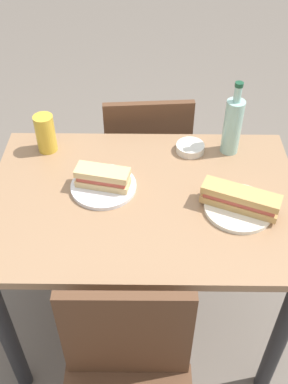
# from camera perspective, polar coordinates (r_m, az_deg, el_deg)

# --- Properties ---
(ground_plane) EXTENTS (8.00, 8.00, 0.00)m
(ground_plane) POSITION_cam_1_polar(r_m,az_deg,el_deg) (2.15, 0.00, -15.42)
(ground_plane) COLOR #6B6056
(dining_table) EXTENTS (1.09, 0.74, 0.76)m
(dining_table) POSITION_cam_1_polar(r_m,az_deg,el_deg) (1.64, 0.00, -3.85)
(dining_table) COLOR #997251
(dining_table) RESTS_ON ground
(chair_far) EXTENTS (0.43, 0.43, 0.85)m
(chair_far) POSITION_cam_1_polar(r_m,az_deg,el_deg) (2.16, 0.35, 4.42)
(chair_far) COLOR brown
(chair_far) RESTS_ON ground
(plate_near) EXTENTS (0.23, 0.23, 0.01)m
(plate_near) POSITION_cam_1_polar(r_m,az_deg,el_deg) (1.58, -5.15, 0.73)
(plate_near) COLOR white
(plate_near) RESTS_ON dining_table
(baguette_sandwich_near) EXTENTS (0.20, 0.11, 0.07)m
(baguette_sandwich_near) POSITION_cam_1_polar(r_m,az_deg,el_deg) (1.56, -5.25, 1.86)
(baguette_sandwich_near) COLOR #DBB77A
(baguette_sandwich_near) RESTS_ON plate_near
(knife_near) EXTENTS (0.17, 0.08, 0.01)m
(knife_near) POSITION_cam_1_polar(r_m,az_deg,el_deg) (1.62, -5.01, 2.32)
(knife_near) COLOR silver
(knife_near) RESTS_ON plate_near
(plate_far) EXTENTS (0.23, 0.23, 0.01)m
(plate_far) POSITION_cam_1_polar(r_m,az_deg,el_deg) (1.53, 11.90, -1.98)
(plate_far) COLOR silver
(plate_far) RESTS_ON dining_table
(baguette_sandwich_far) EXTENTS (0.26, 0.16, 0.07)m
(baguette_sandwich_far) POSITION_cam_1_polar(r_m,az_deg,el_deg) (1.50, 12.12, -0.86)
(baguette_sandwich_far) COLOR tan
(baguette_sandwich_far) RESTS_ON plate_far
(knife_far) EXTENTS (0.17, 0.09, 0.01)m
(knife_far) POSITION_cam_1_polar(r_m,az_deg,el_deg) (1.56, 12.04, -0.33)
(knife_far) COLOR silver
(knife_far) RESTS_ON plate_far
(water_bottle) EXTENTS (0.07, 0.07, 0.29)m
(water_bottle) POSITION_cam_1_polar(r_m,az_deg,el_deg) (1.71, 11.18, 8.31)
(water_bottle) COLOR #99C6B7
(water_bottle) RESTS_ON dining_table
(beer_glass) EXTENTS (0.07, 0.07, 0.15)m
(beer_glass) POSITION_cam_1_polar(r_m,az_deg,el_deg) (1.75, -12.39, 7.28)
(beer_glass) COLOR gold
(beer_glass) RESTS_ON dining_table
(olive_bowl) EXTENTS (0.11, 0.11, 0.03)m
(olive_bowl) POSITION_cam_1_polar(r_m,az_deg,el_deg) (1.74, 5.88, 5.59)
(olive_bowl) COLOR silver
(olive_bowl) RESTS_ON dining_table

